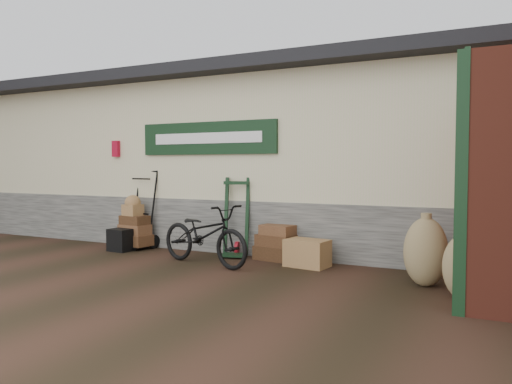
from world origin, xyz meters
TOP-DOWN VIEW (x-y plane):
  - ground at (0.00, 0.00)m, footprint 80.00×80.00m
  - station_building at (-0.01, 2.74)m, footprint 14.40×4.10m
  - porter_trolley at (-1.63, 0.85)m, footprint 0.78×0.63m
  - green_barrow at (0.32, 0.85)m, footprint 0.55×0.50m
  - suitcase_stack at (1.04, 0.85)m, footprint 0.69×0.50m
  - wicker_hamper at (1.66, 0.57)m, footprint 0.66×0.48m
  - black_trunk at (-1.72, 0.41)m, footprint 0.41×0.36m
  - bicycle at (0.23, 0.03)m, footprint 1.03×1.84m
  - burlap_sack_left at (3.38, 0.09)m, footprint 0.64×0.58m
  - burlap_sack_right at (3.85, -0.38)m, footprint 0.48×0.41m

SIDE VIEW (x-z plane):
  - ground at x=0.00m, z-range 0.00..0.00m
  - black_trunk at x=-1.72m, z-range 0.00..0.39m
  - wicker_hamper at x=1.66m, z-range 0.00..0.40m
  - suitcase_stack at x=1.04m, z-range 0.00..0.56m
  - burlap_sack_right at x=3.85m, z-range 0.00..0.73m
  - burlap_sack_left at x=3.38m, z-range 0.00..0.85m
  - bicycle at x=0.23m, z-range 0.00..1.01m
  - green_barrow at x=0.32m, z-range 0.00..1.28m
  - porter_trolley at x=-1.63m, z-range 0.00..1.43m
  - station_building at x=-0.01m, z-range 0.01..3.21m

